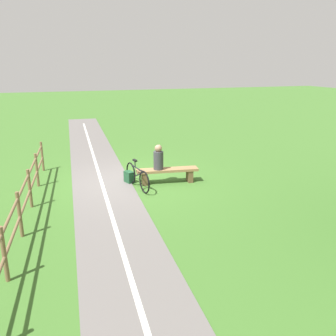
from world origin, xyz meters
name	(u,v)px	position (x,y,z in m)	size (l,w,h in m)	color
ground_plane	(126,182)	(0.00, 0.00, 0.00)	(80.00, 80.00, 0.00)	#3D6B28
paved_path	(121,245)	(0.96, 4.00, 0.01)	(1.82, 36.00, 0.02)	#66605E
path_centre_line	(121,245)	(0.96, 4.00, 0.02)	(0.10, 32.00, 0.00)	silver
bench	(167,173)	(-1.23, 0.47, 0.33)	(1.99, 0.64, 0.46)	#937047
person_seated	(158,158)	(-0.95, 0.43, 0.82)	(0.35, 0.35, 0.79)	#38383D
bicycle	(137,177)	(-0.21, 0.65, 0.36)	(0.34, 1.68, 0.86)	black
backpack	(129,177)	(-0.08, 0.08, 0.18)	(0.33, 0.38, 0.37)	#1E4C2D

